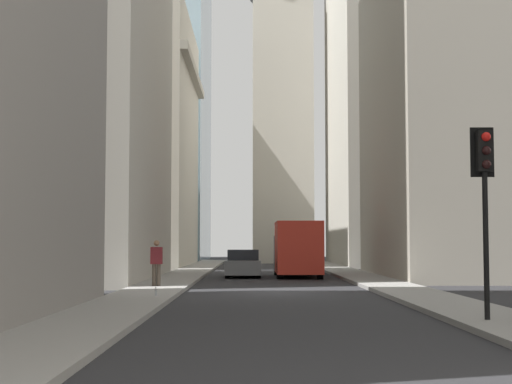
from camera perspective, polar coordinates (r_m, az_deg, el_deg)
ground_plane at (r=28.21m, az=1.65°, el=-7.40°), size 135.00×135.00×0.00m
sidewalk_right at (r=28.41m, az=-7.53°, el=-7.20°), size 90.00×2.20×0.14m
sidewalk_left at (r=28.72m, az=10.73°, el=-7.13°), size 90.00×2.20×0.14m
building_left_far at (r=62.31m, az=10.47°, el=7.74°), size 16.13×10.50×28.25m
building_left_midfar at (r=41.91m, az=15.91°, el=9.34°), size 14.46×10.50×22.35m
building_right_far at (r=58.95m, az=-9.74°, el=3.60°), size 17.45×10.50×18.54m
church_spire at (r=70.12m, az=1.94°, el=10.61°), size 5.77×5.77×36.71m
delivery_truck at (r=40.18m, az=3.06°, el=-4.22°), size 6.46×2.25×2.84m
hatchback_grey at (r=39.97m, az=-0.95°, el=-5.37°), size 4.30×1.78×1.42m
traffic_light_foreground at (r=17.48m, az=16.58°, el=1.08°), size 0.43×0.52×4.20m
pedestrian at (r=29.70m, az=-7.38°, el=-5.09°), size 0.26×0.44×1.74m
discarded_bottle at (r=24.27m, az=-7.43°, el=-7.38°), size 0.07×0.07×0.27m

